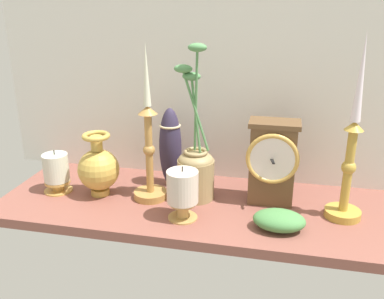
{
  "coord_description": "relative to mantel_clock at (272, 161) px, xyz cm",
  "views": [
    {
      "loc": [
        18.81,
        -92.74,
        48.28
      ],
      "look_at": [
        -1.47,
        0.0,
        14.0
      ],
      "focal_mm": 39.21,
      "sensor_mm": 36.0,
      "label": 1
    }
  ],
  "objects": [
    {
      "name": "ground_plane",
      "position": [
        -17.66,
        -4.18,
        -12.1
      ],
      "size": [
        100.0,
        36.0,
        2.4
      ],
      "primitive_type": "cube",
      "color": "brown"
    },
    {
      "name": "back_wall",
      "position": [
        -17.66,
        14.32,
        21.6
      ],
      "size": [
        120.0,
        2.0,
        65.0
      ],
      "primitive_type": "cube",
      "color": "silver",
      "rests_on": "ground_plane"
    },
    {
      "name": "mantel_clock",
      "position": [
        0.0,
        0.0,
        0.0
      ],
      "size": [
        12.56,
        9.95,
        20.97
      ],
      "color": "brown",
      "rests_on": "ground_plane"
    },
    {
      "name": "candlestick_tall_left",
      "position": [
        -30.02,
        -4.29,
        1.35
      ],
      "size": [
        8.56,
        8.56,
        39.1
      ],
      "color": "#B48342",
      "rests_on": "ground_plane"
    },
    {
      "name": "candlestick_tall_center",
      "position": [
        16.97,
        -3.98,
        3.47
      ],
      "size": [
        8.32,
        8.32,
        42.37
      ],
      "color": "gold",
      "rests_on": "ground_plane"
    },
    {
      "name": "brass_vase_bulbous",
      "position": [
        -43.51,
        -5.01,
        -3.54
      ],
      "size": [
        10.65,
        10.65,
        16.62
      ],
      "color": "gold",
      "rests_on": "ground_plane"
    },
    {
      "name": "brass_vase_jar",
      "position": [
        -18.79,
        -1.65,
        -2.42
      ],
      "size": [
        9.9,
        9.35,
        38.97
      ],
      "color": "#9E8759",
      "rests_on": "ground_plane"
    },
    {
      "name": "pillar_candle_front",
      "position": [
        -55.24,
        -5.64,
        -5.43
      ],
      "size": [
        7.39,
        7.39,
        11.56
      ],
      "color": "tan",
      "rests_on": "ground_plane"
    },
    {
      "name": "pillar_candle_near_clock",
      "position": [
        -19.47,
        -12.81,
        -4.01
      ],
      "size": [
        7.28,
        7.28,
        12.98
      ],
      "color": "tan",
      "rests_on": "ground_plane"
    },
    {
      "name": "tall_ceramic_vase",
      "position": [
        -27.07,
        4.98,
        0.04
      ],
      "size": [
        6.0,
        6.0,
        21.58
      ],
      "color": "#312942",
      "rests_on": "ground_plane"
    },
    {
      "name": "ivy_sprig",
      "position": [
        2.52,
        -13.1,
        -8.7
      ],
      "size": [
        11.58,
        8.11,
        4.39
      ],
      "color": "#498546",
      "rests_on": "ground_plane"
    }
  ]
}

